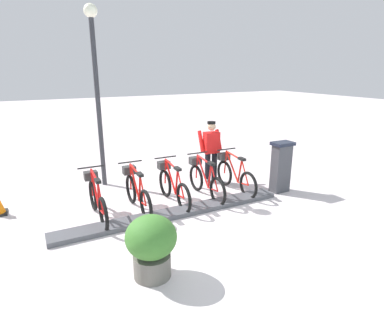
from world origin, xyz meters
TOP-DOWN VIEW (x-y plane):
  - ground_plane at (0.00, 0.00)m, footprint 60.00×60.00m
  - dock_rail_base at (0.00, 0.00)m, footprint 0.44×5.06m
  - payment_kiosk at (0.05, -2.93)m, footprint 0.36×0.52m
  - bike_docked_0 at (0.63, -1.93)m, footprint 1.72×0.54m
  - bike_docked_1 at (0.63, -1.08)m, footprint 1.72×0.54m
  - bike_docked_2 at (0.63, -0.23)m, footprint 1.72×0.54m
  - bike_docked_3 at (0.63, 0.63)m, footprint 1.72×0.54m
  - bike_docked_4 at (0.63, 1.48)m, footprint 1.72×0.54m
  - worker_near_rack at (1.51, -1.77)m, footprint 0.51×0.65m
  - lamp_post at (2.60, 0.90)m, footprint 0.32×0.32m
  - planter_bush at (-1.74, 1.17)m, footprint 0.76×0.76m

SIDE VIEW (x-z plane):
  - ground_plane at x=0.00m, z-range 0.00..0.00m
  - dock_rail_base at x=0.00m, z-range 0.00..0.10m
  - bike_docked_0 at x=0.63m, z-range -0.08..0.94m
  - bike_docked_1 at x=0.63m, z-range -0.08..0.94m
  - bike_docked_2 at x=0.63m, z-range -0.08..0.94m
  - bike_docked_3 at x=0.63m, z-range -0.08..0.94m
  - bike_docked_4 at x=0.63m, z-range -0.08..0.94m
  - planter_bush at x=-1.74m, z-range 0.06..1.03m
  - payment_kiosk at x=0.05m, z-range 0.03..1.31m
  - worker_near_rack at x=1.51m, z-range 0.08..1.74m
  - lamp_post at x=2.60m, z-range 0.64..5.09m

